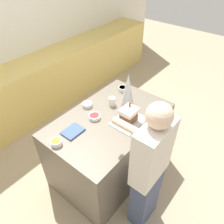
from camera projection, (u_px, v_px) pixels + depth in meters
ground_plane at (110, 167)px, 3.00m from camera, size 12.00×12.00×0.00m
wall_back at (0, 38)px, 3.19m from camera, size 8.00×0.05×2.60m
back_cabinet_block at (27, 93)px, 3.56m from camera, size 6.00×0.60×0.93m
kitchen_island at (110, 145)px, 2.71m from camera, size 1.41×0.90×0.89m
baking_tray at (128, 121)px, 2.39m from camera, size 0.36×0.29×0.01m
gingerbread_house at (129, 115)px, 2.33m from camera, size 0.18×0.15×0.22m
decorative_tree at (128, 90)px, 2.50m from camera, size 0.16×0.16×0.41m
candy_bowl_near_tray_right at (94, 116)px, 2.42m from camera, size 0.13×0.13×0.04m
candy_bowl_behind_tray at (123, 89)px, 2.84m from camera, size 0.12×0.12×0.05m
candy_bowl_far_right at (56, 142)px, 2.11m from camera, size 0.11×0.11×0.05m
candy_bowl_center_rear at (87, 104)px, 2.58m from camera, size 0.12×0.12×0.05m
cookbook at (73, 131)px, 2.26m from camera, size 0.21×0.16×0.02m
mug at (112, 101)px, 2.58m from camera, size 0.08×0.08×0.10m
person at (149, 171)px, 1.98m from camera, size 0.42×0.52×1.58m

